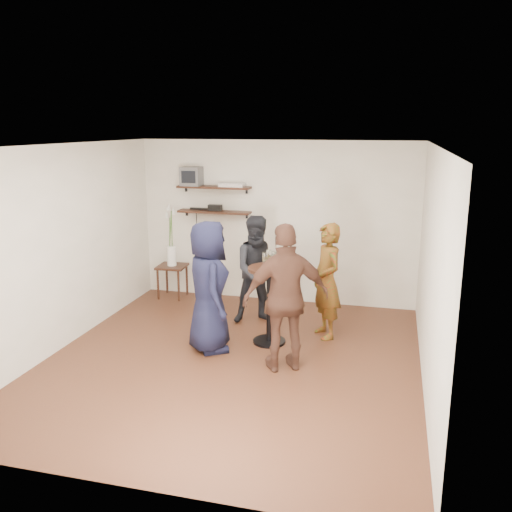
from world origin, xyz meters
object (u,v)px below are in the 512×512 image
Objects in this scene: person_plaid at (327,281)px; person_brown at (286,298)px; drinks_table at (270,295)px; person_dark at (259,270)px; person_navy at (209,287)px; radio at (215,208)px; crt_monitor at (192,176)px; dvd_deck at (232,185)px; side_table at (172,271)px.

person_brown reaches higher than person_plaid.
person_dark is at bearing 113.78° from drinks_table.
radio is at bearing -14.16° from person_navy.
radio is at bearing -82.20° from person_brown.
person_plaid is 0.90× the size of person_brown.
person_dark is (-0.32, 0.74, 0.12)m from drinks_table.
dvd_deck is (0.69, 0.00, -0.12)m from crt_monitor.
radio is 0.21× the size of drinks_table.
radio reaches higher than side_table.
side_table is 2.53m from drinks_table.
crt_monitor is at bearing 121.20° from person_dark.
person_plaid is at bearing -133.04° from person_brown.
drinks_table is 0.81m from person_plaid.
person_plaid reaches higher than drinks_table.
drinks_table is at bearing -45.07° from crt_monitor.
person_plaid is at bearing -28.28° from crt_monitor.
dvd_deck is 2.40m from person_plaid.
crt_monitor is 0.18× the size of person_brown.
person_navy is at bearing -73.93° from radio.
side_table is at bearing 4.23° from person_navy.
side_table is at bearing 143.02° from drinks_table.
side_table is (-0.72, -0.17, -1.06)m from radio.
person_brown is at bearing -46.96° from person_plaid.
person_plaid is (1.99, -1.28, -0.73)m from radio.
person_brown is (2.05, -2.41, -1.14)m from crt_monitor.
person_navy is at bearing -43.29° from person_brown.
radio is 1.55m from person_dark.
radio is 0.13× the size of person_navy.
person_dark is at bearing -48.23° from person_navy.
person_navy is (0.99, -2.10, -1.18)m from crt_monitor.
crt_monitor is 0.70m from dvd_deck.
drinks_table is at bearing -52.46° from radio.
radio is at bearing 0.00° from crt_monitor.
person_brown is at bearing -49.61° from crt_monitor.
side_table is 0.35× the size of person_plaid.
crt_monitor is 3.37m from person_brown.
crt_monitor is 0.20× the size of person_plaid.
person_dark is at bearing -44.40° from radio.
person_brown is (1.37, -2.41, -1.02)m from dvd_deck.
dvd_deck is 2.32m from drinks_table.
crt_monitor is at bearing 180.00° from dvd_deck.
person_navy is (-0.70, -0.41, 0.18)m from drinks_table.
radio is 2.30m from drinks_table.
radio is 0.13× the size of person_brown.
drinks_table is (2.02, -1.52, 0.21)m from side_table.
drinks_table reaches higher than side_table.
drinks_table is 0.61× the size of person_navy.
side_table is (-1.01, -0.17, -1.44)m from dvd_deck.
person_navy is at bearing -149.77° from drinks_table.
person_plaid is 1.61m from person_navy.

